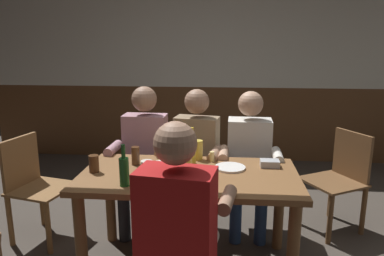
% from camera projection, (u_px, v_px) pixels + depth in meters
% --- Properties ---
extents(back_wall_upper, '(6.17, 0.12, 1.35)m').
position_uv_depth(back_wall_upper, '(208.00, 37.00, 5.03)').
color(back_wall_upper, beige).
extents(back_wall_wainscot, '(6.17, 0.12, 1.03)m').
position_uv_depth(back_wall_wainscot, '(207.00, 123.00, 5.31)').
color(back_wall_wainscot, brown).
rests_on(back_wall_wainscot, ground_plane).
extents(dining_table, '(1.55, 0.81, 0.74)m').
position_uv_depth(dining_table, '(189.00, 189.00, 2.68)').
color(dining_table, brown).
rests_on(dining_table, ground_plane).
extents(person_0, '(0.53, 0.54, 1.27)m').
position_uv_depth(person_0, '(143.00, 152.00, 3.31)').
color(person_0, '#B78493').
rests_on(person_0, ground_plane).
extents(person_1, '(0.56, 0.55, 1.25)m').
position_uv_depth(person_1, '(194.00, 154.00, 3.27)').
color(person_1, '#997F60').
rests_on(person_1, ground_plane).
extents(person_2, '(0.52, 0.53, 1.24)m').
position_uv_depth(person_2, '(249.00, 155.00, 3.24)').
color(person_2, silver).
rests_on(person_2, ground_plane).
extents(person_3, '(0.58, 0.59, 1.27)m').
position_uv_depth(person_3, '(179.00, 221.00, 2.04)').
color(person_3, '#AD1919').
rests_on(person_3, ground_plane).
extents(chair_empty_near_left, '(0.60, 0.60, 0.88)m').
position_uv_depth(chair_empty_near_left, '(340.00, 178.00, 3.30)').
color(chair_empty_near_left, brown).
rests_on(chair_empty_near_left, ground_plane).
extents(chair_empty_far_end, '(0.53, 0.53, 0.88)m').
position_uv_depth(chair_empty_far_end, '(34.00, 185.00, 3.14)').
color(chair_empty_far_end, brown).
rests_on(chair_empty_far_end, ground_plane).
extents(table_candle, '(0.04, 0.04, 0.08)m').
position_uv_depth(table_candle, '(212.00, 157.00, 2.90)').
color(table_candle, '#F9E08C').
rests_on(table_candle, dining_table).
extents(condiment_caddy, '(0.14, 0.10, 0.05)m').
position_uv_depth(condiment_caddy, '(270.00, 163.00, 2.79)').
color(condiment_caddy, '#B2B7BC').
rests_on(condiment_caddy, dining_table).
extents(plate_0, '(0.22, 0.22, 0.01)m').
position_uv_depth(plate_0, '(230.00, 168.00, 2.75)').
color(plate_0, white).
rests_on(plate_0, dining_table).
extents(plate_1, '(0.26, 0.26, 0.01)m').
position_uv_depth(plate_1, '(163.00, 166.00, 2.77)').
color(plate_1, white).
rests_on(plate_1, dining_table).
extents(bottle_0, '(0.06, 0.06, 0.28)m').
position_uv_depth(bottle_0, '(124.00, 170.00, 2.41)').
color(bottle_0, '#195923').
rests_on(bottle_0, dining_table).
extents(bottle_1, '(0.07, 0.07, 0.28)m').
position_uv_depth(bottle_1, '(192.00, 149.00, 2.83)').
color(bottle_1, gold).
rests_on(bottle_1, dining_table).
extents(pint_glass_0, '(0.06, 0.06, 0.14)m').
position_uv_depth(pint_glass_0, '(136.00, 156.00, 2.82)').
color(pint_glass_0, '#4C2D19').
rests_on(pint_glass_0, dining_table).
extents(pint_glass_1, '(0.07, 0.07, 0.12)m').
position_uv_depth(pint_glass_1, '(94.00, 164.00, 2.67)').
color(pint_glass_1, '#4C2D19').
rests_on(pint_glass_1, dining_table).
extents(pint_glass_2, '(0.08, 0.08, 0.11)m').
position_uv_depth(pint_glass_2, '(184.00, 154.00, 2.92)').
color(pint_glass_2, gold).
rests_on(pint_glass_2, dining_table).
extents(pint_glass_3, '(0.08, 0.08, 0.15)m').
position_uv_depth(pint_glass_3, '(198.00, 150.00, 2.95)').
color(pint_glass_3, '#E5C64C').
rests_on(pint_glass_3, dining_table).
extents(pint_glass_4, '(0.07, 0.07, 0.14)m').
position_uv_depth(pint_glass_4, '(187.00, 162.00, 2.69)').
color(pint_glass_4, '#E5C64C').
rests_on(pint_glass_4, dining_table).
extents(pint_glass_5, '(0.08, 0.08, 0.11)m').
position_uv_depth(pint_glass_5, '(147.00, 169.00, 2.58)').
color(pint_glass_5, white).
rests_on(pint_glass_5, dining_table).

